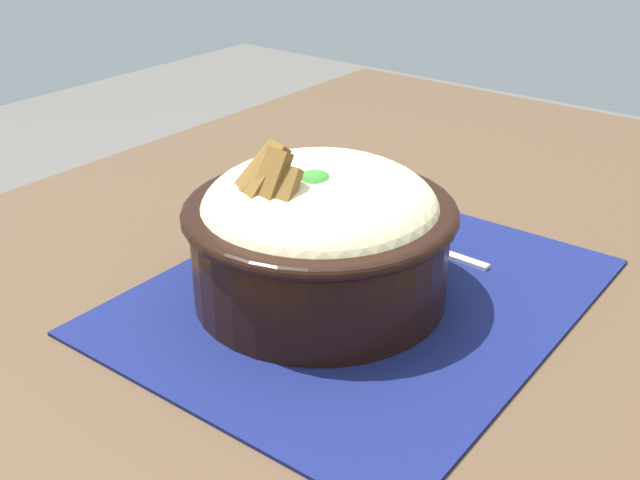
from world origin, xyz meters
TOP-DOWN VIEW (x-y plane):
  - table at (0.00, 0.00)m, footprint 1.22×0.91m
  - placemat at (-0.01, 0.03)m, footprint 0.38×0.32m
  - bowl at (-0.03, 0.05)m, footprint 0.22×0.22m
  - fork at (0.09, 0.04)m, footprint 0.02×0.14m

SIDE VIEW (x-z plane):
  - table at x=0.00m, z-range 0.29..1.01m
  - placemat at x=-0.01m, z-range 0.72..0.72m
  - fork at x=0.09m, z-range 0.72..0.72m
  - bowl at x=-0.03m, z-range 0.71..0.85m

